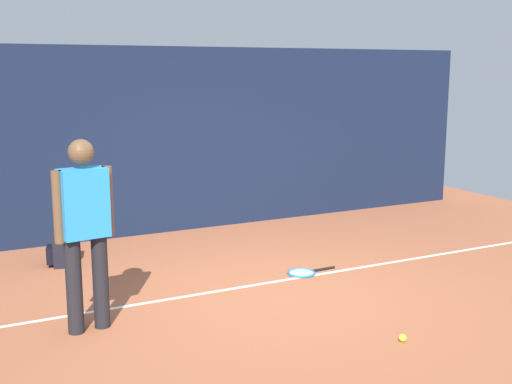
# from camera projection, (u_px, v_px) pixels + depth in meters

# --- Properties ---
(ground_plane) EXTENTS (12.00, 12.00, 0.00)m
(ground_plane) POSITION_uv_depth(u_px,v_px,m) (274.00, 294.00, 6.74)
(ground_plane) COLOR #9E5638
(back_fence) EXTENTS (10.00, 0.10, 2.58)m
(back_fence) POSITION_uv_depth(u_px,v_px,m) (172.00, 141.00, 9.13)
(back_fence) COLOR #141E38
(back_fence) RESTS_ON ground
(court_line) EXTENTS (9.00, 0.05, 0.00)m
(court_line) POSITION_uv_depth(u_px,v_px,m) (259.00, 284.00, 7.02)
(court_line) COLOR white
(court_line) RESTS_ON ground
(tennis_player) EXTENTS (0.53, 0.27, 1.70)m
(tennis_player) POSITION_uv_depth(u_px,v_px,m) (85.00, 224.00, 5.63)
(tennis_player) COLOR black
(tennis_player) RESTS_ON ground
(tennis_racket) EXTENTS (0.62, 0.33, 0.03)m
(tennis_racket) POSITION_uv_depth(u_px,v_px,m) (304.00, 273.00, 7.39)
(tennis_racket) COLOR black
(tennis_racket) RESTS_ON ground
(backpack) EXTENTS (0.34, 0.34, 0.44)m
(backpack) POSITION_uv_depth(u_px,v_px,m) (61.00, 248.00, 7.67)
(backpack) COLOR black
(backpack) RESTS_ON ground
(tennis_ball_near_player) EXTENTS (0.07, 0.07, 0.07)m
(tennis_ball_near_player) POSITION_uv_depth(u_px,v_px,m) (403.00, 338.00, 5.55)
(tennis_ball_near_player) COLOR #CCE033
(tennis_ball_near_player) RESTS_ON ground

